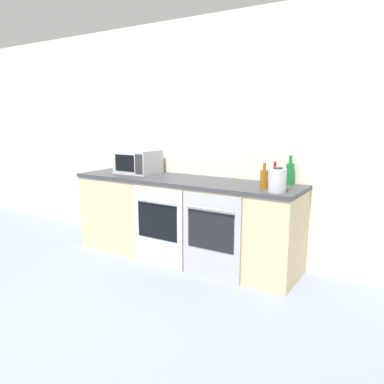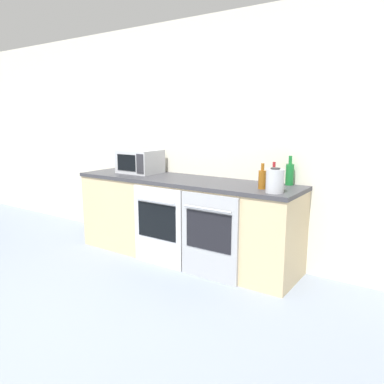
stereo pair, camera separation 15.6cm
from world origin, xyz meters
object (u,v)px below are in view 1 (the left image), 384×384
Objects in this scene: oven_left at (158,227)px; kettle at (277,180)px; bottle_green at (290,173)px; oven_right at (211,237)px; microwave at (138,162)px; bottle_amber at (264,178)px; bottle_red at (274,176)px.

oven_left is 1.33m from kettle.
oven_right is at bearing -131.99° from bottle_green.
bottle_green reaches higher than microwave.
oven_left is 3.54× the size of bottle_amber.
microwave is at bearing 174.58° from bottle_amber.
kettle is at bearing 15.27° from oven_right.
oven_right is at bearing -164.73° from kettle.
bottle_green is (0.10, 0.15, 0.02)m from bottle_red.
microwave is 1.66m from bottle_red.
bottle_amber is at bearing 147.51° from kettle.
bottle_red is at bearing 114.01° from kettle.
bottle_amber reaches higher than oven_left.
kettle is (0.03, -0.44, -0.01)m from bottle_green.
bottle_green reaches higher than bottle_red.
oven_left is 3.60× the size of bottle_red.
bottle_red reaches higher than oven_right.
bottle_amber is at bearing -111.61° from bottle_green.
bottle_red is 1.07× the size of kettle.
bottle_red is at bearing 23.13° from oven_left.
bottle_amber is at bearing 14.12° from oven_left.
bottle_amber reaches higher than bottle_red.
oven_right is at bearing -133.84° from bottle_red.
microwave is at bearing 161.28° from oven_right.
bottle_green reaches higher than bottle_amber.
microwave is 2.00× the size of bottle_red.
oven_right is at bearing 0.00° from oven_left.
bottle_amber is at bearing -5.42° from microwave.
oven_left is at bearing -152.79° from bottle_green.
kettle is at bearing -86.28° from bottle_green.
kettle is (1.20, 0.16, 0.57)m from oven_left.
bottle_red is 0.33m from kettle.
bottle_green is (1.17, 0.60, 0.58)m from oven_left.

